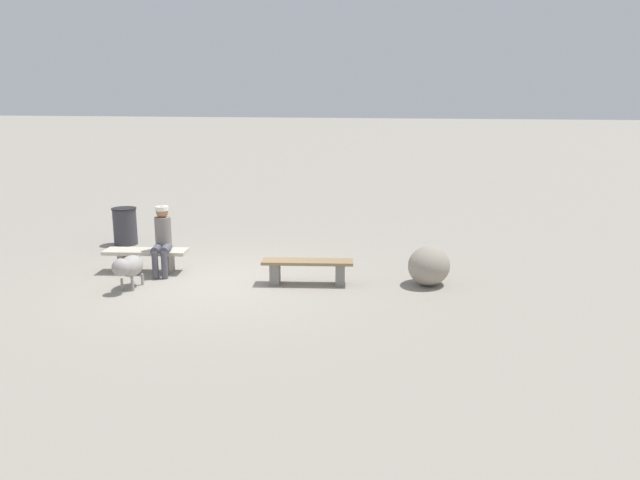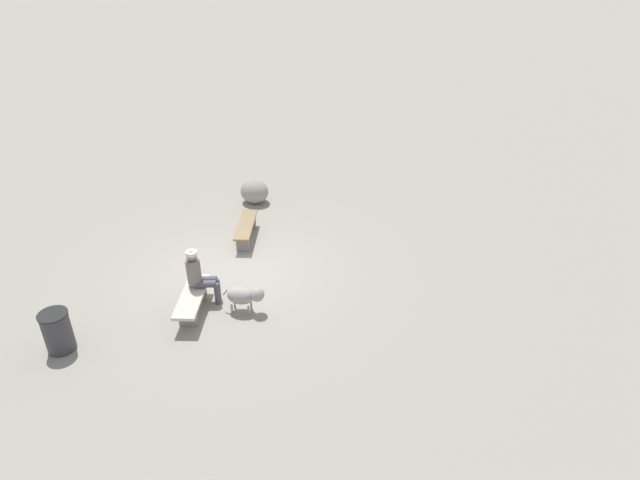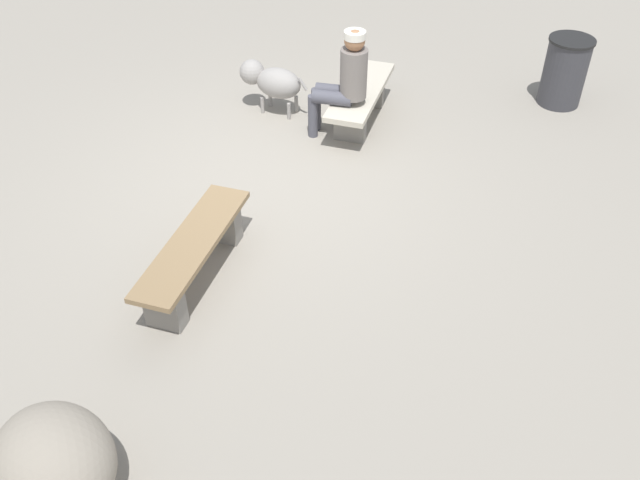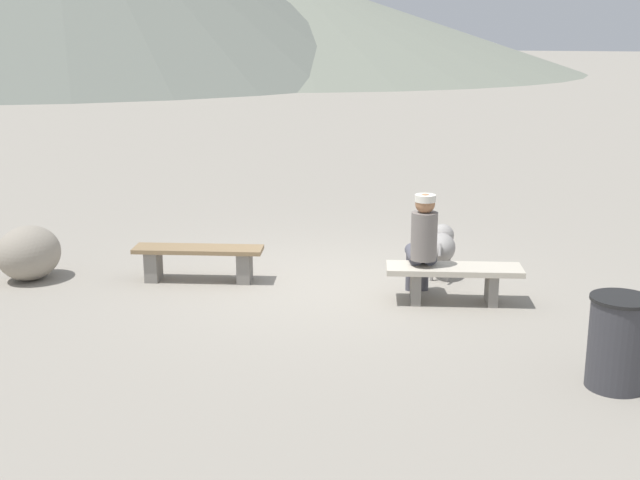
{
  "view_description": "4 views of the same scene",
  "coord_description": "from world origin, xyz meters",
  "views": [
    {
      "loc": [
        -4.38,
        9.45,
        3.08
      ],
      "look_at": [
        -1.47,
        -1.3,
        0.55
      ],
      "focal_mm": 34.42,
      "sensor_mm": 36.0,
      "label": 1
    },
    {
      "loc": [
        9.49,
        4.42,
        6.81
      ],
      "look_at": [
        -1.32,
        1.67,
        0.35
      ],
      "focal_mm": 30.53,
      "sensor_mm": 36.0,
      "label": 2
    },
    {
      "loc": [
        -4.72,
        -3.35,
        3.99
      ],
      "look_at": [
        -1.45,
        -1.46,
        0.86
      ],
      "focal_mm": 38.13,
      "sensor_mm": 36.0,
      "label": 3
    },
    {
      "loc": [
        2.57,
        -9.13,
        3.0
      ],
      "look_at": [
        0.15,
        -0.76,
        0.75
      ],
      "focal_mm": 46.35,
      "sensor_mm": 36.0,
      "label": 4
    }
  ],
  "objects": [
    {
      "name": "boulder",
      "position": [
        -3.53,
        -0.8,
        0.34
      ],
      "size": [
        0.86,
        0.94,
        0.67
      ],
      "primitive_type": "ellipsoid",
      "rotation": [
        0.0,
        0.0,
        1.35
      ],
      "color": "gray",
      "rests_on": "ground"
    },
    {
      "name": "trash_bin",
      "position": [
        3.18,
        -2.12,
        0.41
      ],
      "size": [
        0.53,
        0.53,
        0.81
      ],
      "color": "#38383D",
      "rests_on": "ground"
    },
    {
      "name": "seated_person",
      "position": [
        1.19,
        -0.22,
        0.7
      ],
      "size": [
        0.42,
        0.63,
        1.24
      ],
      "rotation": [
        0.0,
        0.0,
        0.31
      ],
      "color": "slate",
      "rests_on": "ground"
    },
    {
      "name": "dog",
      "position": [
        1.28,
        0.78,
        0.39
      ],
      "size": [
        0.4,
        0.86,
        0.59
      ],
      "rotation": [
        0.0,
        0.0,
        1.66
      ],
      "color": "gray",
      "rests_on": "ground"
    },
    {
      "name": "bench_right",
      "position": [
        1.56,
        -0.24,
        0.31
      ],
      "size": [
        1.57,
        0.76,
        0.42
      ],
      "rotation": [
        0.0,
        0.0,
        0.22
      ],
      "color": "gray",
      "rests_on": "ground"
    },
    {
      "name": "bench_left",
      "position": [
        -1.52,
        -0.28,
        0.28
      ],
      "size": [
        1.6,
        0.71,
        0.42
      ],
      "rotation": [
        0.0,
        0.0,
        0.22
      ],
      "color": "gray",
      "rests_on": "ground"
    },
    {
      "name": "ground",
      "position": [
        0.0,
        0.0,
        -0.03
      ],
      "size": [
        210.0,
        210.0,
        0.06
      ],
      "primitive_type": "cube",
      "color": "gray"
    }
  ]
}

